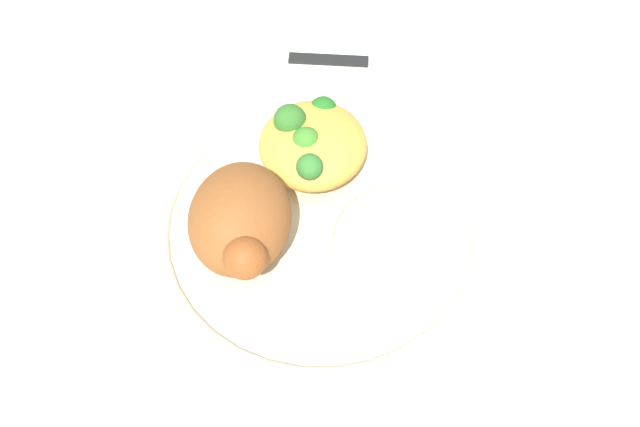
% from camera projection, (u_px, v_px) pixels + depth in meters
% --- Properties ---
extents(ground_plane, '(2.00, 2.00, 0.00)m').
position_uv_depth(ground_plane, '(320.00, 232.00, 0.57)').
color(ground_plane, '#EDE9CE').
extents(plate, '(0.27, 0.27, 0.02)m').
position_uv_depth(plate, '(320.00, 226.00, 0.56)').
color(plate, beige).
rests_on(plate, ground_plane).
extents(roasted_chicken, '(0.10, 0.08, 0.07)m').
position_uv_depth(roasted_chicken, '(240.00, 221.00, 0.51)').
color(roasted_chicken, brown).
rests_on(roasted_chicken, plate).
extents(rice_pile, '(0.10, 0.09, 0.04)m').
position_uv_depth(rice_pile, '(392.00, 241.00, 0.52)').
color(rice_pile, silver).
rests_on(rice_pile, plate).
extents(mac_cheese_with_broccoli, '(0.10, 0.09, 0.05)m').
position_uv_depth(mac_cheese_with_broccoli, '(312.00, 142.00, 0.57)').
color(mac_cheese_with_broccoli, gold).
rests_on(mac_cheese_with_broccoli, plate).
extents(fork, '(0.02, 0.14, 0.01)m').
position_uv_depth(fork, '(363.00, 76.00, 0.67)').
color(fork, silver).
rests_on(fork, ground_plane).
extents(knife, '(0.02, 0.19, 0.01)m').
position_uv_depth(knife, '(367.00, 61.00, 0.68)').
color(knife, black).
rests_on(knife, ground_plane).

